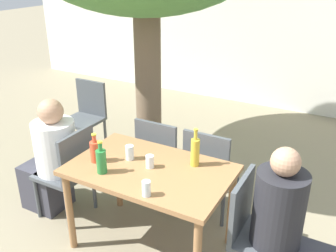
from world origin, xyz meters
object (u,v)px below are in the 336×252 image
Objects in this scene: oil_cruet_0 at (195,151)px; green_bottle_1 at (101,161)px; dining_table_front at (150,178)px; drinking_glass_2 at (150,162)px; patio_chair_0 at (70,169)px; person_seated_0 at (51,161)px; patio_chair_3 at (210,168)px; drinking_glass_0 at (146,188)px; person_seated_1 at (288,236)px; patio_chair_1 at (255,228)px; patio_chair_4 at (87,113)px; patio_chair_2 at (162,155)px; drinking_glass_1 at (130,152)px; soda_bottle_2 at (95,151)px.

green_bottle_1 is (-0.59, -0.45, -0.02)m from oil_cruet_0.
drinking_glass_2 reaches higher than dining_table_front.
patio_chair_0 is 0.77× the size of person_seated_0.
patio_chair_3 is 1.51m from person_seated_0.
drinking_glass_0 is (1.05, -0.34, 0.31)m from patio_chair_0.
person_seated_0 is at bearing 163.90° from green_bottle_1.
patio_chair_0 is at bearing 90.00° from person_seated_1.
person_seated_0 is at bearing 90.00° from patio_chair_1.
patio_chair_4 is 1.28m from person_seated_0.
patio_chair_2 is 0.74m from drinking_glass_2.
person_seated_0 is 0.98× the size of person_seated_1.
patio_chair_0 reaches higher than drinking_glass_1.
drinking_glass_1 reaches higher than drinking_glass_2.
patio_chair_0 is 1.30m from patio_chair_3.
patio_chair_0 is at bearing 45.85° from patio_chair_2.
green_bottle_1 is (-0.29, -0.24, 0.20)m from dining_table_front.
patio_chair_4 is 2.83× the size of oil_cruet_0.
soda_bottle_2 is (-0.71, -0.76, 0.35)m from patio_chair_3.
patio_chair_1 is at bearing -20.04° from oil_cruet_0.
patio_chair_4 reaches higher than drinking_glass_1.
soda_bottle_2 is 2.02× the size of drinking_glass_1.
patio_chair_0 reaches higher than drinking_glass_2.
patio_chair_4 reaches higher than dining_table_front.
green_bottle_1 reaches higher than soda_bottle_2.
person_seated_0 reaches higher than patio_chair_0.
patio_chair_2 is at bearing 142.39° from oil_cruet_0.
patio_chair_2 is 7.85× the size of drinking_glass_0.
dining_table_front is at bearing -57.71° from drinking_glass_2.
patio_chair_1 is (1.76, 0.00, 0.00)m from patio_chair_0.
person_seated_1 is 3.74× the size of oil_cruet_0.
dining_table_front is at bearing 90.00° from person_seated_1.
drinking_glass_2 is (0.29, 0.25, -0.05)m from green_bottle_1.
patio_chair_4 is at bearing 144.84° from dining_table_front.
green_bottle_1 is at bearing 167.91° from drinking_glass_0.
patio_chair_3 is at bearing 47.06° from soda_bottle_2.
patio_chair_4 is 8.68× the size of drinking_glass_2.
drinking_glass_0 is at bearing -19.18° from soda_bottle_2.
drinking_glass_0 is (1.29, -0.34, 0.30)m from person_seated_0.
patio_chair_3 is 1.00× the size of patio_chair_4.
patio_chair_2 is (-1.14, 0.64, 0.00)m from patio_chair_1.
oil_cruet_0 is at bearing 98.62° from person_seated_0.
person_seated_1 is at bearing 4.39° from soda_bottle_2.
patio_chair_0 is 3.37× the size of green_bottle_1.
patio_chair_0 is 1.25m from oil_cruet_0.
drinking_glass_1 is (0.22, 0.17, -0.03)m from soda_bottle_2.
oil_cruet_0 is 1.19× the size of green_bottle_1.
patio_chair_4 is 2.20m from oil_cruet_0.
patio_chair_0 is at bearing -56.44° from patio_chair_4.
patio_chair_0 and patio_chair_1 have the same top height.
person_seated_0 reaches higher than soda_bottle_2.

